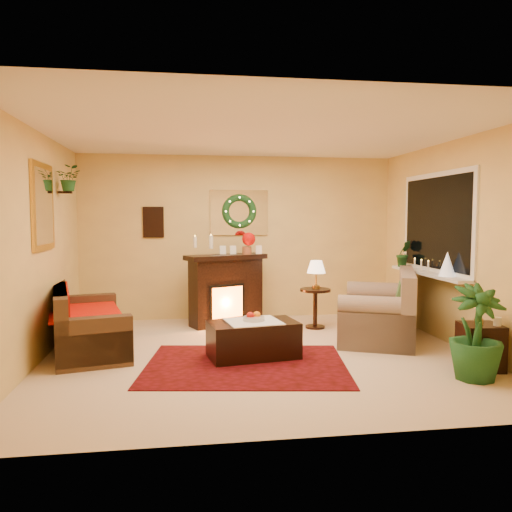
{
  "coord_description": "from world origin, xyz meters",
  "views": [
    {
      "loc": [
        -0.89,
        -5.73,
        1.64
      ],
      "look_at": [
        0.0,
        0.35,
        1.15
      ],
      "focal_mm": 35.0,
      "sensor_mm": 36.0,
      "label": 1
    }
  ],
  "objects": [
    {
      "name": "floor",
      "position": [
        0.0,
        0.0,
        0.0
      ],
      "size": [
        5.0,
        5.0,
        0.0
      ],
      "primitive_type": "plane",
      "color": "beige",
      "rests_on": "ground"
    },
    {
      "name": "ceiling",
      "position": [
        0.0,
        0.0,
        2.6
      ],
      "size": [
        5.0,
        5.0,
        0.0
      ],
      "primitive_type": "plane",
      "color": "white",
      "rests_on": "ground"
    },
    {
      "name": "wall_back",
      "position": [
        0.0,
        2.25,
        1.3
      ],
      "size": [
        5.0,
        5.0,
        0.0
      ],
      "primitive_type": "plane",
      "color": "#EFD88C",
      "rests_on": "ground"
    },
    {
      "name": "wall_front",
      "position": [
        0.0,
        -2.25,
        1.3
      ],
      "size": [
        5.0,
        5.0,
        0.0
      ],
      "primitive_type": "plane",
      "color": "#EFD88C",
      "rests_on": "ground"
    },
    {
      "name": "wall_left",
      "position": [
        -2.5,
        0.0,
        1.3
      ],
      "size": [
        4.5,
        4.5,
        0.0
      ],
      "primitive_type": "plane",
      "color": "#EFD88C",
      "rests_on": "ground"
    },
    {
      "name": "wall_right",
      "position": [
        2.5,
        0.0,
        1.3
      ],
      "size": [
        4.5,
        4.5,
        0.0
      ],
      "primitive_type": "plane",
      "color": "#EFD88C",
      "rests_on": "ground"
    },
    {
      "name": "area_rug",
      "position": [
        -0.22,
        -0.4,
        0.01
      ],
      "size": [
        2.4,
        1.94,
        0.01
      ],
      "primitive_type": "cube",
      "rotation": [
        0.0,
        0.0,
        -0.15
      ],
      "color": "maroon",
      "rests_on": "floor"
    },
    {
      "name": "sofa",
      "position": [
        -2.04,
        0.53,
        0.43
      ],
      "size": [
        1.2,
        1.95,
        0.78
      ],
      "primitive_type": "cube",
      "rotation": [
        0.0,
        0.0,
        0.24
      ],
      "color": "brown",
      "rests_on": "floor"
    },
    {
      "name": "red_throw",
      "position": [
        -2.12,
        0.68,
        0.46
      ],
      "size": [
        0.82,
        1.34,
        0.02
      ],
      "primitive_type": "cube",
      "color": "red",
      "rests_on": "sofa"
    },
    {
      "name": "fireplace",
      "position": [
        -0.26,
        1.72,
        0.55
      ],
      "size": [
        1.14,
        0.74,
        1.0
      ],
      "primitive_type": "cube",
      "rotation": [
        0.0,
        0.0,
        0.4
      ],
      "color": "black",
      "rests_on": "floor"
    },
    {
      "name": "poinsettia",
      "position": [
        0.08,
        1.67,
        1.3
      ],
      "size": [
        0.2,
        0.2,
        0.2
      ],
      "primitive_type": "sphere",
      "color": "#AF0804",
      "rests_on": "fireplace"
    },
    {
      "name": "mantel_candle_a",
      "position": [
        -0.72,
        1.69,
        1.26
      ],
      "size": [
        0.05,
        0.05,
        0.16
      ],
      "primitive_type": "cylinder",
      "color": "white",
      "rests_on": "fireplace"
    },
    {
      "name": "mantel_candle_b",
      "position": [
        -0.48,
        1.67,
        1.26
      ],
      "size": [
        0.06,
        0.06,
        0.19
      ],
      "primitive_type": "cylinder",
      "color": "beige",
      "rests_on": "fireplace"
    },
    {
      "name": "mantel_mirror",
      "position": [
        0.0,
        2.23,
        1.7
      ],
      "size": [
        0.92,
        0.02,
        0.72
      ],
      "primitive_type": "cube",
      "color": "white",
      "rests_on": "wall_back"
    },
    {
      "name": "wreath",
      "position": [
        0.0,
        2.19,
        1.72
      ],
      "size": [
        0.55,
        0.11,
        0.55
      ],
      "primitive_type": "torus",
      "rotation": [
        1.57,
        0.0,
        0.0
      ],
      "color": "#194719",
      "rests_on": "wall_back"
    },
    {
      "name": "wall_art",
      "position": [
        -1.35,
        2.23,
        1.55
      ],
      "size": [
        0.32,
        0.03,
        0.48
      ],
      "primitive_type": "cube",
      "color": "#381E11",
      "rests_on": "wall_back"
    },
    {
      "name": "gold_mirror",
      "position": [
        -2.48,
        0.3,
        1.75
      ],
      "size": [
        0.03,
        0.84,
        1.0
      ],
      "primitive_type": "cube",
      "color": "gold",
      "rests_on": "wall_left"
    },
    {
      "name": "hanging_plant",
      "position": [
        -2.34,
        1.05,
        1.97
      ],
      "size": [
        0.33,
        0.28,
        0.36
      ],
      "primitive_type": "imported",
      "color": "#194719",
      "rests_on": "wall_left"
    },
    {
      "name": "loveseat",
      "position": [
        1.69,
        0.59,
        0.42
      ],
      "size": [
        1.47,
        1.82,
        0.92
      ],
      "primitive_type": "cube",
      "rotation": [
        0.0,
        0.0,
        -0.41
      ],
      "color": "tan",
      "rests_on": "floor"
    },
    {
      "name": "window_frame",
      "position": [
        2.48,
        0.55,
        1.55
      ],
      "size": [
        0.03,
        1.86,
        1.36
      ],
      "primitive_type": "cube",
      "color": "white",
      "rests_on": "wall_right"
    },
    {
      "name": "window_glass",
      "position": [
        2.47,
        0.55,
        1.55
      ],
      "size": [
        0.02,
        1.7,
        1.22
      ],
      "primitive_type": "cube",
      "color": "black",
      "rests_on": "wall_right"
    },
    {
      "name": "window_sill",
      "position": [
        2.38,
        0.55,
        0.87
      ],
      "size": [
        0.22,
        1.86,
        0.04
      ],
      "primitive_type": "cube",
      "color": "white",
      "rests_on": "wall_right"
    },
    {
      "name": "mini_tree",
      "position": [
        2.38,
        0.07,
        1.04
      ],
      "size": [
        0.21,
        0.21,
        0.32
      ],
      "primitive_type": "cone",
      "color": "white",
      "rests_on": "window_sill"
    },
    {
      "name": "sill_plant",
      "position": [
        2.36,
        1.26,
        1.08
      ],
      "size": [
        0.28,
        0.23,
        0.52
      ],
      "primitive_type": "imported",
      "color": "black",
      "rests_on": "window_sill"
    },
    {
      "name": "side_table_round",
      "position": [
        1.02,
        1.3,
        0.33
      ],
      "size": [
        0.49,
        0.49,
        0.58
      ],
      "primitive_type": "cylinder",
      "rotation": [
        0.0,
        0.0,
        0.11
      ],
      "color": "#35140C",
      "rests_on": "floor"
    },
    {
      "name": "lamp_cream",
      "position": [
        1.03,
        1.32,
        0.88
      ],
      "size": [
        0.27,
        0.27,
        0.42
      ],
      "primitive_type": "cone",
      "color": "#FFDBB4",
      "rests_on": "side_table_round"
    },
    {
      "name": "end_table_square",
      "position": [
        2.26,
        -0.88,
        0.27
      ],
      "size": [
        0.45,
        0.45,
        0.49
      ],
      "primitive_type": "cube",
      "rotation": [
        0.0,
        0.0,
        -0.13
      ],
      "color": "black",
      "rests_on": "floor"
    },
    {
      "name": "lamp_tiffany",
      "position": [
        2.23,
        -0.88,
        0.74
      ],
      "size": [
        0.27,
        0.27,
        0.39
      ],
      "primitive_type": "cone",
      "color": "orange",
      "rests_on": "end_table_square"
    },
    {
      "name": "coffee_table",
      "position": [
        -0.1,
        -0.11,
        0.21
      ],
      "size": [
        1.08,
        0.71,
        0.42
      ],
      "primitive_type": "cube",
      "rotation": [
        0.0,
        0.0,
        0.16
      ],
      "color": "black",
      "rests_on": "floor"
    },
    {
      "name": "fruit_bowl",
      "position": [
        -0.09,
        -0.09,
        0.45
      ],
      "size": [
        0.25,
        0.25,
        0.06
      ],
      "primitive_type": "cylinder",
      "color": "#BDBDBD",
      "rests_on": "coffee_table"
    },
    {
      "name": "floor_palm",
      "position": [
        2.0,
        -1.19,
        0.45
      ],
      "size": [
        1.62,
        1.62,
        2.87
      ],
      "primitive_type": "imported",
      "rotation": [
        0.0,
        0.0,
        0.01
      ],
      "color": "#143E19",
      "rests_on": "floor"
    }
  ]
}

